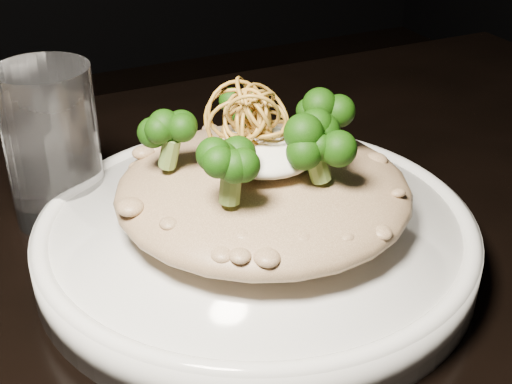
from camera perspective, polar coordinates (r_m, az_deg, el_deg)
plate at (r=0.51m, az=0.00°, el=-3.81°), size 0.31×0.31×0.03m
risotto at (r=0.49m, az=0.59°, el=0.14°), size 0.20×0.20×0.04m
broccoli at (r=0.47m, az=-0.04°, el=5.27°), size 0.14×0.14×0.05m
cheese at (r=0.47m, az=0.68°, el=3.27°), size 0.07×0.07×0.02m
shallots at (r=0.46m, az=-0.52°, el=6.94°), size 0.06×0.06×0.04m
drinking_glass at (r=0.56m, az=-15.97°, el=3.56°), size 0.09×0.09×0.12m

